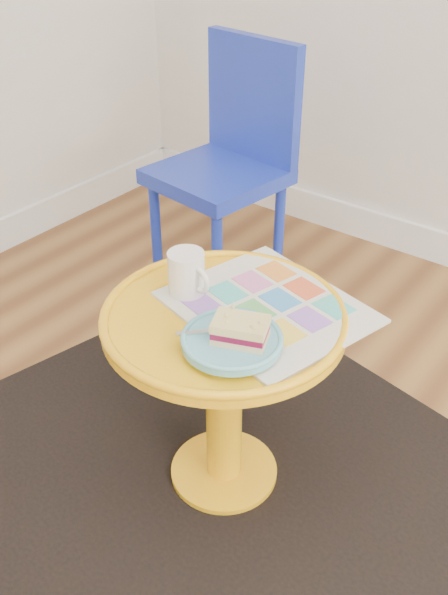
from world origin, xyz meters
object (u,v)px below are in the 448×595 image
Objects in this scene: mug at (187,273)px; chair at (231,155)px; plate at (232,341)px; newspaper at (267,307)px; side_table at (224,365)px.

chair is at bearing 131.40° from mug.
plate is (0.18, -0.09, -0.03)m from mug.
newspaper is at bearing 31.71° from mug.
chair is (-0.50, 0.69, 0.12)m from side_table.
side_table is at bearing 134.66° from plate.
newspaper is 0.17m from mug.
newspaper is 1.99× the size of plate.
mug reaches higher than plate.
mug is (-0.16, -0.06, 0.05)m from newspaper.
side_table is at bearing 5.40° from mug.
side_table is 0.19m from plate.
mug is 0.20m from plate.
chair reaches higher than newspaper.
newspaper is at bearing 51.16° from side_table.
side_table is at bearing -114.25° from newspaper.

